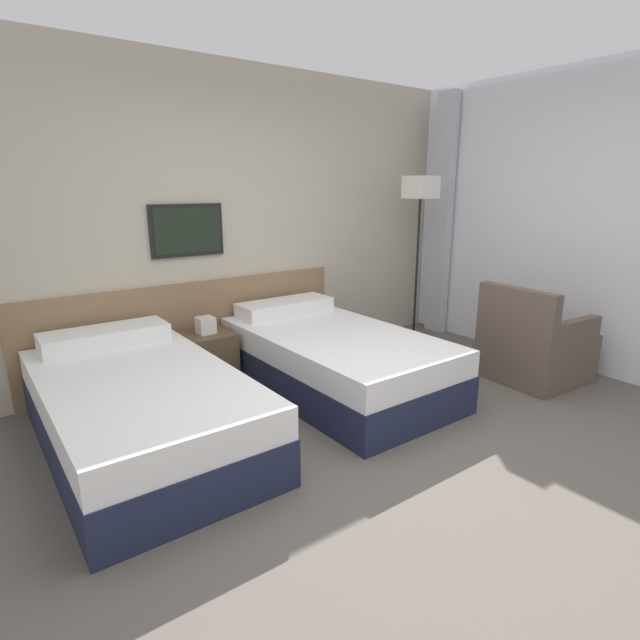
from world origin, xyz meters
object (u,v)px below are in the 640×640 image
bed_near_door (140,408)px  nightstand (208,357)px  armchair (534,348)px  bed_near_window (334,359)px  floor_lamp (420,201)px

bed_near_door → nightstand: (0.80, 0.74, -0.02)m
bed_near_door → armchair: bearing=-15.6°
bed_near_window → armchair: bearing=-29.6°
floor_lamp → bed_near_door: bearing=-171.6°
bed_near_door → armchair: armchair is taller
bed_near_door → armchair: 3.27m
bed_near_door → nightstand: bed_near_door is taller
bed_near_window → floor_lamp: (1.45, 0.45, 1.26)m
bed_near_window → floor_lamp: bearing=17.3°
nightstand → floor_lamp: 2.60m
bed_near_window → floor_lamp: size_ratio=1.14×
bed_near_door → armchair: size_ratio=2.36×
nightstand → bed_near_door: bearing=-137.2°
floor_lamp → bed_near_window: bearing=-162.7°
bed_near_door → bed_near_window: size_ratio=1.00×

